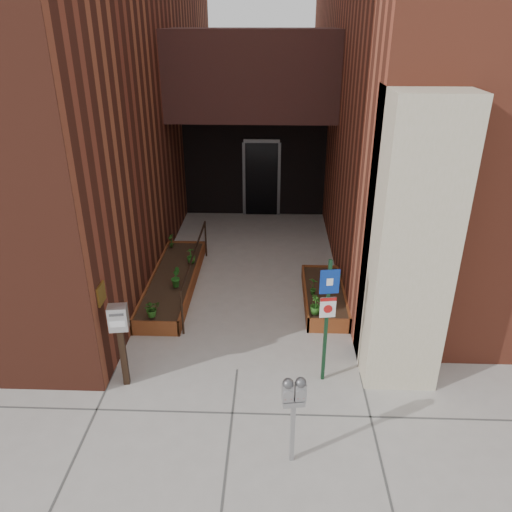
# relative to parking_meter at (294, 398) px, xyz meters

# --- Properties ---
(ground) EXTENTS (80.00, 80.00, 0.00)m
(ground) POSITION_rel_parking_meter_xyz_m (-0.84, 1.81, -1.02)
(ground) COLOR #9E9991
(ground) RESTS_ON ground
(architecture) EXTENTS (20.00, 14.60, 10.00)m
(architecture) POSITION_rel_parking_meter_xyz_m (-1.02, 8.70, 3.96)
(architecture) COLOR #5F291B
(architecture) RESTS_ON ground
(planter_left) EXTENTS (0.90, 3.60, 0.30)m
(planter_left) POSITION_rel_parking_meter_xyz_m (-2.39, 4.51, -0.89)
(planter_left) COLOR brown
(planter_left) RESTS_ON ground
(planter_right) EXTENTS (0.80, 2.20, 0.30)m
(planter_right) POSITION_rel_parking_meter_xyz_m (0.76, 4.01, -0.89)
(planter_right) COLOR brown
(planter_right) RESTS_ON ground
(handrail) EXTENTS (0.04, 3.34, 0.90)m
(handrail) POSITION_rel_parking_meter_xyz_m (-1.89, 4.46, -0.28)
(handrail) COLOR black
(handrail) RESTS_ON ground
(parking_meter) EXTENTS (0.30, 0.16, 1.32)m
(parking_meter) POSITION_rel_parking_meter_xyz_m (0.00, 0.00, 0.00)
(parking_meter) COLOR #979699
(parking_meter) RESTS_ON ground
(sign_post) EXTENTS (0.29, 0.09, 2.11)m
(sign_post) POSITION_rel_parking_meter_xyz_m (0.54, 1.62, 0.27)
(sign_post) COLOR #13341D
(sign_post) RESTS_ON ground
(payment_dropbox) EXTENTS (0.31, 0.25, 1.41)m
(payment_dropbox) POSITION_rel_parking_meter_xyz_m (-2.55, 1.41, -0.01)
(payment_dropbox) COLOR black
(payment_dropbox) RESTS_ON ground
(shrub_left_a) EXTENTS (0.40, 0.40, 0.32)m
(shrub_left_a) POSITION_rel_parking_meter_xyz_m (-2.45, 2.91, -0.56)
(shrub_left_a) COLOR #285D1A
(shrub_left_a) RESTS_ON planter_left
(shrub_left_b) EXTENTS (0.24, 0.24, 0.40)m
(shrub_left_b) POSITION_rel_parking_meter_xyz_m (-2.23, 4.05, -0.52)
(shrub_left_b) COLOR #1F601B
(shrub_left_b) RESTS_ON planter_left
(shrub_left_c) EXTENTS (0.27, 0.27, 0.35)m
(shrub_left_c) POSITION_rel_parking_meter_xyz_m (-2.09, 5.14, -0.55)
(shrub_left_c) COLOR #25611B
(shrub_left_c) RESTS_ON planter_left
(shrub_left_d) EXTENTS (0.24, 0.24, 0.32)m
(shrub_left_d) POSITION_rel_parking_meter_xyz_m (-2.69, 5.94, -0.56)
(shrub_left_d) COLOR #254F16
(shrub_left_d) RESTS_ON planter_left
(shrub_right_a) EXTENTS (0.28, 0.28, 0.37)m
(shrub_right_a) POSITION_rel_parking_meter_xyz_m (0.51, 3.11, -0.54)
(shrub_right_a) COLOR #255D1A
(shrub_right_a) RESTS_ON planter_right
(shrub_right_b) EXTENTS (0.27, 0.27, 0.37)m
(shrub_right_b) POSITION_rel_parking_meter_xyz_m (0.52, 3.82, -0.54)
(shrub_right_b) COLOR #215719
(shrub_right_b) RESTS_ON planter_right
(shrub_right_c) EXTENTS (0.27, 0.27, 0.30)m
(shrub_right_c) POSITION_rel_parking_meter_xyz_m (1.01, 4.23, -0.57)
(shrub_right_c) COLOR #29631C
(shrub_right_c) RESTS_ON planter_right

